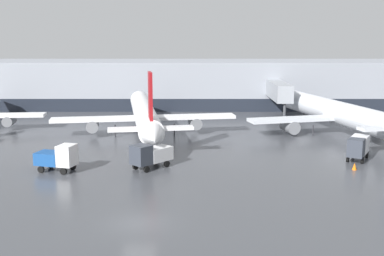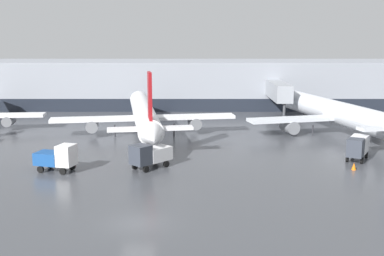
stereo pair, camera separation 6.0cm
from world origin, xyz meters
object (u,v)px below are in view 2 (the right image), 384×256
service_truck_2 (148,155)px  parked_jet_1 (143,114)px  traffic_cone_2 (352,166)px  service_truck_0 (56,157)px  service_truck_1 (356,146)px  parked_jet_0 (337,113)px

service_truck_2 → parked_jet_1: bearing=-129.6°
traffic_cone_2 → parked_jet_1: bearing=142.7°
parked_jet_1 → traffic_cone_2: size_ratio=50.44×
traffic_cone_2 → service_truck_0: bearing=-178.9°
service_truck_2 → service_truck_1: bearing=141.7°
service_truck_0 → service_truck_1: 32.83m
service_truck_2 → traffic_cone_2: (21.35, -0.53, -1.14)m
service_truck_1 → service_truck_2: size_ratio=1.04×
parked_jet_0 → service_truck_1: 15.59m
parked_jet_1 → service_truck_2: (2.30, -17.47, -1.49)m
service_truck_1 → service_truck_2: 23.35m
parked_jet_0 → traffic_cone_2: (-4.04, -19.49, -2.50)m
parked_jet_0 → service_truck_2: size_ratio=8.34×
parked_jet_0 → service_truck_1: parked_jet_0 is taller
parked_jet_0 → service_truck_0: 40.21m
parked_jet_1 → service_truck_1: size_ratio=7.71×
service_truck_2 → traffic_cone_2: service_truck_2 is taller
traffic_cone_2 → service_truck_1: bearing=67.3°
service_truck_0 → service_truck_1: bearing=23.8°
parked_jet_0 → parked_jet_1: (-27.69, -1.49, 0.12)m
service_truck_0 → service_truck_1: size_ratio=0.93×
service_truck_2 → traffic_cone_2: bearing=131.5°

